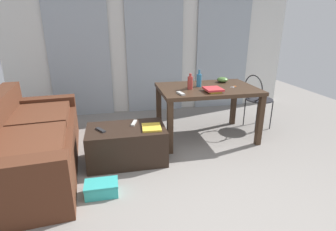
{
  "coord_description": "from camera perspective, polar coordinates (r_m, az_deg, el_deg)",
  "views": [
    {
      "loc": [
        -0.77,
        -1.54,
        1.58
      ],
      "look_at": [
        -0.08,
        1.69,
        0.41
      ],
      "focal_mm": 28.02,
      "sensor_mm": 36.0,
      "label": 1
    }
  ],
  "objects": [
    {
      "name": "scissors",
      "position": [
        3.77,
        14.15,
        6.1
      ],
      "size": [
        0.11,
        0.1,
        0.0
      ],
      "color": "#9EA0A5",
      "rests_on": "craft_table"
    },
    {
      "name": "bowl",
      "position": [
        4.03,
        11.77,
        7.64
      ],
      "size": [
        0.16,
        0.16,
        0.08
      ],
      "primitive_type": "ellipsoid",
      "color": "#477033",
      "rests_on": "craft_table"
    },
    {
      "name": "coffee_table",
      "position": [
        3.18,
        -8.94,
        -6.22
      ],
      "size": [
        0.91,
        0.55,
        0.43
      ],
      "color": "black",
      "rests_on": "ground"
    },
    {
      "name": "book_stack",
      "position": [
        3.44,
        9.78,
        5.57
      ],
      "size": [
        0.22,
        0.25,
        0.05
      ],
      "color": "gold",
      "rests_on": "craft_table"
    },
    {
      "name": "tv_remote_on_table",
      "position": [
        3.27,
        2.78,
        4.83
      ],
      "size": [
        0.08,
        0.17,
        0.02
      ],
      "primitive_type": "cube",
      "rotation": [
        0.0,
        0.0,
        0.19
      ],
      "color": "#B7B7B2",
      "rests_on": "craft_table"
    },
    {
      "name": "magazine",
      "position": [
        3.04,
        -3.61,
        -2.58
      ],
      "size": [
        0.23,
        0.27,
        0.02
      ],
      "primitive_type": "cube",
      "rotation": [
        0.0,
        0.0,
        -0.07
      ],
      "color": "gold",
      "rests_on": "coffee_table"
    },
    {
      "name": "tv_remote_primary",
      "position": [
        3.2,
        -7.41,
        -1.61
      ],
      "size": [
        0.09,
        0.18,
        0.02
      ],
      "primitive_type": "cube",
      "rotation": [
        0.0,
        0.0,
        -0.3
      ],
      "color": "#B7B7B2",
      "rests_on": "coffee_table"
    },
    {
      "name": "wire_chair",
      "position": [
        4.24,
        18.65,
        4.15
      ],
      "size": [
        0.41,
        0.43,
        0.85
      ],
      "color": "black",
      "rests_on": "ground"
    },
    {
      "name": "shoebox",
      "position": [
        2.71,
        -14.25,
        -15.13
      ],
      "size": [
        0.32,
        0.21,
        0.13
      ],
      "color": "#33B2AD",
      "rests_on": "ground"
    },
    {
      "name": "wall_back",
      "position": [
        4.89,
        -3.1,
        16.59
      ],
      "size": [
        5.07,
        0.1,
        2.66
      ],
      "primitive_type": "cube",
      "color": "silver",
      "rests_on": "ground"
    },
    {
      "name": "tv_remote_secondary",
      "position": [
        3.07,
        -14.44,
        -3.06
      ],
      "size": [
        0.12,
        0.16,
        0.02
      ],
      "primitive_type": "cube",
      "rotation": [
        0.0,
        0.0,
        0.55
      ],
      "color": "#232326",
      "rests_on": "coffee_table"
    },
    {
      "name": "ground_plane",
      "position": [
        3.29,
        3.05,
        -9.21
      ],
      "size": [
        7.87,
        7.87,
        0.0
      ],
      "primitive_type": "plane",
      "color": "gray"
    },
    {
      "name": "bottle_far",
      "position": [
        3.52,
        4.84,
        7.17
      ],
      "size": [
        0.07,
        0.07,
        0.21
      ],
      "color": "#99332D",
      "rests_on": "craft_table"
    },
    {
      "name": "curtains",
      "position": [
        4.82,
        -2.89,
        14.42
      ],
      "size": [
        3.6,
        0.03,
        2.31
      ],
      "color": "#99A3AD",
      "rests_on": "ground"
    },
    {
      "name": "craft_table",
      "position": [
        3.7,
        8.49,
        4.71
      ],
      "size": [
        1.33,
        0.9,
        0.74
      ],
      "color": "#382619",
      "rests_on": "ground"
    },
    {
      "name": "bottle_near",
      "position": [
        3.68,
        6.76,
        7.7
      ],
      "size": [
        0.07,
        0.07,
        0.23
      ],
      "color": "teal",
      "rests_on": "craft_table"
    },
    {
      "name": "couch",
      "position": [
        3.33,
        -28.14,
        -5.33
      ],
      "size": [
        1.09,
        2.17,
        0.81
      ],
      "color": "#4C2819",
      "rests_on": "ground"
    }
  ]
}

